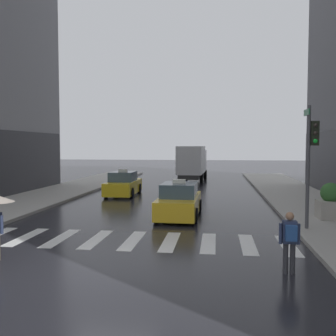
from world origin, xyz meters
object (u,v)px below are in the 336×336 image
object	(u,v)px
box_truck	(192,162)
pedestrian_with_backpack	(290,238)
taxi_second	(123,185)
planter_near_corner	(331,202)
taxi_lead	(179,202)
traffic_light_pole	(311,149)

from	to	relation	value
box_truck	pedestrian_with_backpack	distance (m)	25.87
taxi_second	pedestrian_with_backpack	distance (m)	17.19
taxi_second	box_truck	size ratio (longest dim) A/B	0.60
taxi_second	planter_near_corner	bearing A→B (deg)	-33.98
pedestrian_with_backpack	planter_near_corner	xyz separation A→B (m)	(3.13, 7.37, -0.10)
taxi_second	pedestrian_with_backpack	xyz separation A→B (m)	(8.29, -15.06, 0.25)
taxi_lead	box_truck	size ratio (longest dim) A/B	0.60
taxi_second	traffic_light_pole	bearing A→B (deg)	-44.85
taxi_lead	taxi_second	bearing A→B (deg)	121.89
traffic_light_pole	taxi_second	world-z (taller)	traffic_light_pole
taxi_second	planter_near_corner	distance (m)	13.77
taxi_second	planter_near_corner	size ratio (longest dim) A/B	2.86
box_truck	taxi_lead	bearing A→B (deg)	-88.32
traffic_light_pole	taxi_second	distance (m)	14.32
traffic_light_pole	box_truck	xyz separation A→B (m)	(-5.91, 20.39, -1.41)
box_truck	planter_near_corner	bearing A→B (deg)	-67.98
taxi_lead	pedestrian_with_backpack	xyz separation A→B (m)	(3.68, -7.66, 0.25)
traffic_light_pole	box_truck	distance (m)	21.28
taxi_lead	planter_near_corner	bearing A→B (deg)	-2.49
box_truck	pedestrian_with_backpack	world-z (taller)	box_truck
taxi_lead	pedestrian_with_backpack	distance (m)	8.50
taxi_lead	planter_near_corner	distance (m)	6.82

